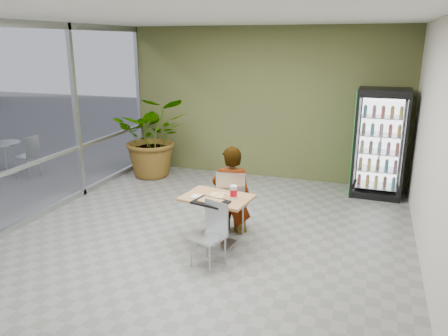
# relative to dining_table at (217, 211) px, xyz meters

# --- Properties ---
(ground) EXTENTS (7.00, 7.00, 0.00)m
(ground) POSITION_rel_dining_table_xyz_m (-0.22, 0.05, -0.54)
(ground) COLOR gray
(ground) RESTS_ON ground
(room_envelope) EXTENTS (6.00, 7.00, 3.20)m
(room_envelope) POSITION_rel_dining_table_xyz_m (-0.22, 0.05, 1.06)
(room_envelope) COLOR beige
(room_envelope) RESTS_ON ground
(storefront_frame) EXTENTS (0.10, 7.00, 3.20)m
(storefront_frame) POSITION_rel_dining_table_xyz_m (-3.22, 0.05, 1.06)
(storefront_frame) COLOR #A9ACAE
(storefront_frame) RESTS_ON ground
(dining_table) EXTENTS (1.03, 0.78, 0.75)m
(dining_table) POSITION_rel_dining_table_xyz_m (0.00, 0.00, 0.00)
(dining_table) COLOR tan
(dining_table) RESTS_ON ground
(chair_far) EXTENTS (0.51, 0.51, 1.00)m
(chair_far) POSITION_rel_dining_table_xyz_m (0.06, 0.50, 0.05)
(chair_far) COLOR #A9ACAE
(chair_far) RESTS_ON ground
(chair_near) EXTENTS (0.48, 0.48, 0.86)m
(chair_near) POSITION_rel_dining_table_xyz_m (0.13, -0.54, -0.03)
(chair_near) COLOR #A9ACAE
(chair_near) RESTS_ON ground
(seated_woman) EXTENTS (0.67, 0.49, 1.67)m
(seated_woman) POSITION_rel_dining_table_xyz_m (0.04, 0.55, -0.00)
(seated_woman) COLOR black
(seated_woman) RESTS_ON ground
(pizza_plate) EXTENTS (0.32, 0.25, 0.03)m
(pizza_plate) POSITION_rel_dining_table_xyz_m (0.01, 0.04, 0.23)
(pizza_plate) COLOR silver
(pizza_plate) RESTS_ON dining_table
(soda_cup) EXTENTS (0.11, 0.11, 0.19)m
(soda_cup) POSITION_rel_dining_table_xyz_m (0.24, 0.01, 0.30)
(soda_cup) COLOR silver
(soda_cup) RESTS_ON dining_table
(napkin_stack) EXTENTS (0.17, 0.17, 0.02)m
(napkin_stack) POSITION_rel_dining_table_xyz_m (-0.26, -0.13, 0.22)
(napkin_stack) COLOR silver
(napkin_stack) RESTS_ON dining_table
(cafeteria_tray) EXTENTS (0.53, 0.43, 0.03)m
(cafeteria_tray) POSITION_rel_dining_table_xyz_m (0.01, -0.28, 0.23)
(cafeteria_tray) COLOR black
(cafeteria_tray) RESTS_ON dining_table
(beverage_fridge) EXTENTS (0.96, 0.75, 2.05)m
(beverage_fridge) POSITION_rel_dining_table_xyz_m (2.18, 3.04, 0.49)
(beverage_fridge) COLOR black
(beverage_fridge) RESTS_ON ground
(potted_plant) EXTENTS (2.01, 1.89, 1.77)m
(potted_plant) POSITION_rel_dining_table_xyz_m (-2.48, 2.81, 0.35)
(potted_plant) COLOR #276127
(potted_plant) RESTS_ON ground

